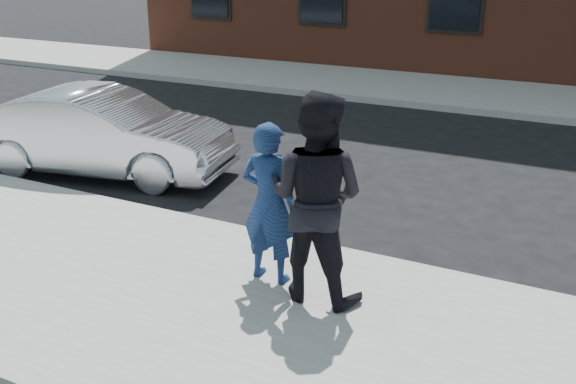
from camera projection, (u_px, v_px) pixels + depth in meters
The scene contains 8 objects.
ground at pixel (126, 280), 7.34m from camera, with size 100.00×100.00×0.00m, color black.
near_sidewalk at pixel (110, 284), 7.11m from camera, with size 50.00×3.50×0.15m, color gray.
near_curb at pixel (206, 225), 8.61m from camera, with size 50.00×0.10×0.15m, color #999691.
far_sidewalk at pixel (427, 89), 16.67m from camera, with size 50.00×3.50×0.15m, color gray.
far_curb at pixel (404, 104), 15.18m from camera, with size 50.00×0.10×0.15m, color #999691.
silver_sedan at pixel (102, 133), 10.53m from camera, with size 1.42×4.08×1.34m, color silver.
man_hoodie at pixel (269, 203), 6.79m from camera, with size 0.63×0.50×1.69m.
man_peacoat at pixel (316, 198), 6.39m from camera, with size 1.01×0.79×2.07m.
Camera 1 is at (4.61, -4.99, 3.44)m, focal length 42.00 mm.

